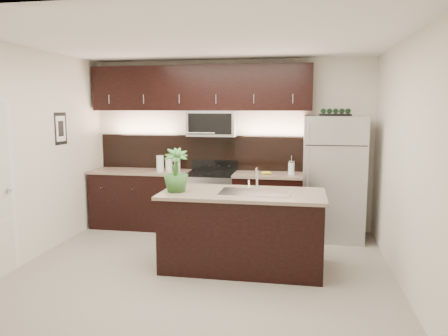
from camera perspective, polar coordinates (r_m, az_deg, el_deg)
name	(u,v)px	position (r m, az deg, el deg)	size (l,w,h in m)	color
ground	(203,269)	(5.45, -2.74, -13.03)	(4.50, 4.50, 0.00)	gray
room_walls	(192,129)	(5.09, -4.19, 5.04)	(4.52, 4.02, 2.71)	silver
counter_run	(199,201)	(7.00, -3.33, -4.30)	(3.51, 0.65, 0.94)	black
upper_fixtures	(202,95)	(6.98, -2.94, 9.46)	(3.49, 0.40, 1.66)	black
island	(243,230)	(5.36, 2.44, -8.08)	(1.96, 0.96, 0.94)	black
sink_faucet	(255,191)	(5.24, 4.11, -3.02)	(0.84, 0.50, 0.28)	silver
refrigerator	(333,178)	(6.69, 14.03, -1.23)	(0.88, 0.80, 1.83)	#B2B2B7
wine_rack	(335,112)	(6.61, 14.31, 7.04)	(0.45, 0.28, 0.11)	black
plant	(176,170)	(5.27, -6.31, -0.28)	(0.29, 0.29, 0.52)	#2F6428
canisters	(167,164)	(7.03, -7.50, 0.51)	(0.36, 0.22, 0.25)	silver
french_press	(291,168)	(6.67, 8.78, 0.02)	(0.10, 0.10, 0.28)	silver
bananas	(264,173)	(6.67, 5.19, -0.61)	(0.15, 0.12, 0.05)	yellow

